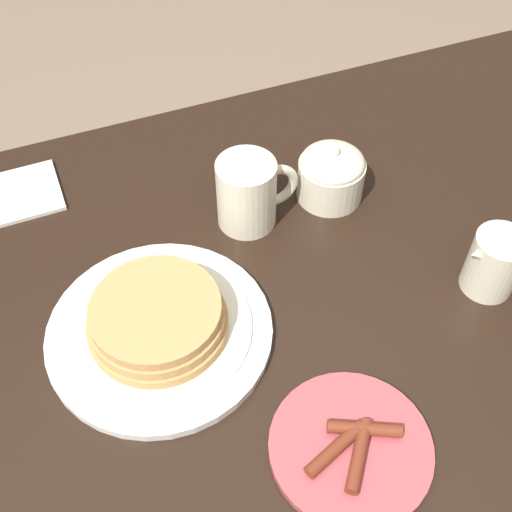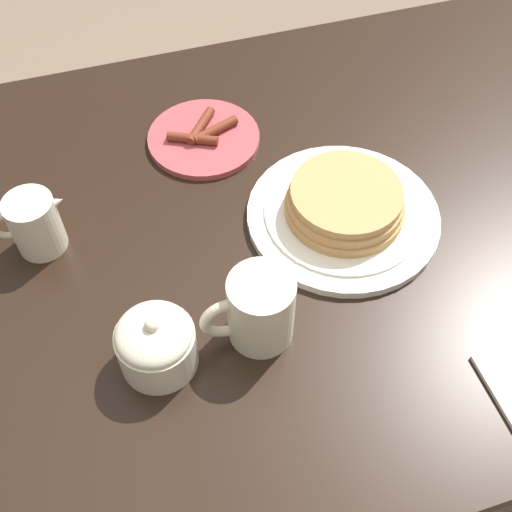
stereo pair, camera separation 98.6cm
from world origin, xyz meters
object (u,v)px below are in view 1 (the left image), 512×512
side_plate_bacon (351,447)px  creamer_pitcher (495,262)px  pancake_plate (158,324)px  sugar_bowl (331,174)px  coffee_mug (249,192)px

side_plate_bacon → creamer_pitcher: size_ratio=1.66×
side_plate_bacon → creamer_pitcher: 0.29m
pancake_plate → side_plate_bacon: (0.14, -0.21, -0.01)m
sugar_bowl → coffee_mug: bearing=-179.0°
side_plate_bacon → coffee_mug: coffee_mug is taller
side_plate_bacon → sugar_bowl: bearing=67.6°
coffee_mug → sugar_bowl: 0.12m
pancake_plate → sugar_bowl: sugar_bowl is taller
side_plate_bacon → sugar_bowl: (0.14, 0.34, 0.03)m
side_plate_bacon → creamer_pitcher: creamer_pitcher is taller
pancake_plate → side_plate_bacon: bearing=-55.4°
coffee_mug → creamer_pitcher: size_ratio=1.10×
side_plate_bacon → coffee_mug: 0.35m
side_plate_bacon → coffee_mug: (0.02, 0.34, 0.04)m
creamer_pitcher → sugar_bowl: (-0.11, 0.21, -0.00)m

